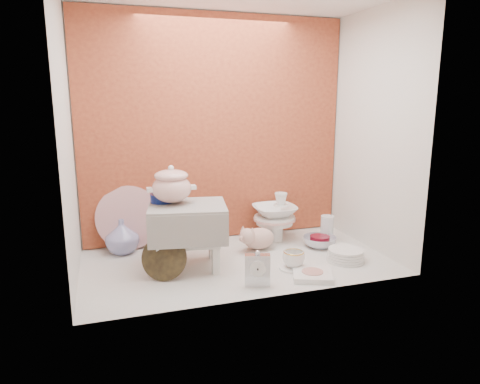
% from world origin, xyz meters
% --- Properties ---
extents(ground, '(1.80, 1.80, 0.00)m').
position_xyz_m(ground, '(0.00, 0.00, 0.00)').
color(ground, silver).
rests_on(ground, ground).
extents(niche_shell, '(1.86, 1.03, 1.53)m').
position_xyz_m(niche_shell, '(0.00, 0.18, 0.93)').
color(niche_shell, '#AE502B').
rests_on(niche_shell, ground).
extents(step_stool, '(0.49, 0.44, 0.37)m').
position_xyz_m(step_stool, '(-0.30, 0.01, 0.19)').
color(step_stool, silver).
rests_on(step_stool, ground).
extents(soup_tureen, '(0.29, 0.29, 0.22)m').
position_xyz_m(soup_tureen, '(-0.37, 0.05, 0.48)').
color(soup_tureen, white).
rests_on(soup_tureen, step_stool).
extents(cobalt_bowl, '(0.14, 0.14, 0.05)m').
position_xyz_m(cobalt_bowl, '(-0.42, 0.11, 0.40)').
color(cobalt_bowl, '#0A144E').
rests_on(cobalt_bowl, step_stool).
extents(floral_platter, '(0.42, 0.14, 0.41)m').
position_xyz_m(floral_platter, '(-0.60, 0.44, 0.20)').
color(floral_platter, beige).
rests_on(floral_platter, ground).
extents(blue_white_vase, '(0.23, 0.23, 0.22)m').
position_xyz_m(blue_white_vase, '(-0.65, 0.36, 0.11)').
color(blue_white_vase, white).
rests_on(blue_white_vase, ground).
extents(lacquer_tray, '(0.26, 0.18, 0.24)m').
position_xyz_m(lacquer_tray, '(-0.45, -0.12, 0.12)').
color(lacquer_tray, black).
rests_on(lacquer_tray, ground).
extents(mantel_clock, '(0.14, 0.08, 0.19)m').
position_xyz_m(mantel_clock, '(-0.01, -0.36, 0.10)').
color(mantel_clock, silver).
rests_on(mantel_clock, ground).
extents(plush_pig, '(0.27, 0.19, 0.15)m').
position_xyz_m(plush_pig, '(0.19, 0.16, 0.08)').
color(plush_pig, '#CB9E8F').
rests_on(plush_pig, ground).
extents(teacup_saucer, '(0.17, 0.17, 0.01)m').
position_xyz_m(teacup_saucer, '(0.27, -0.21, 0.01)').
color(teacup_saucer, white).
rests_on(teacup_saucer, ground).
extents(gold_rim_teacup, '(0.16, 0.16, 0.10)m').
position_xyz_m(gold_rim_teacup, '(0.27, -0.21, 0.06)').
color(gold_rim_teacup, white).
rests_on(gold_rim_teacup, teacup_saucer).
extents(lattice_dish, '(0.28, 0.28, 0.03)m').
position_xyz_m(lattice_dish, '(0.32, -0.34, 0.01)').
color(lattice_dish, white).
rests_on(lattice_dish, ground).
extents(dinner_plate_stack, '(0.27, 0.27, 0.07)m').
position_xyz_m(dinner_plate_stack, '(0.62, -0.19, 0.04)').
color(dinner_plate_stack, white).
rests_on(dinner_plate_stack, ground).
extents(crystal_bowl, '(0.25, 0.25, 0.07)m').
position_xyz_m(crystal_bowl, '(0.59, 0.09, 0.03)').
color(crystal_bowl, silver).
rests_on(crystal_bowl, ground).
extents(clear_glass_vase, '(0.10, 0.10, 0.18)m').
position_xyz_m(clear_glass_vase, '(0.69, 0.18, 0.09)').
color(clear_glass_vase, silver).
rests_on(clear_glass_vase, ground).
extents(porcelain_tower, '(0.36, 0.36, 0.33)m').
position_xyz_m(porcelain_tower, '(0.36, 0.31, 0.17)').
color(porcelain_tower, white).
rests_on(porcelain_tower, ground).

